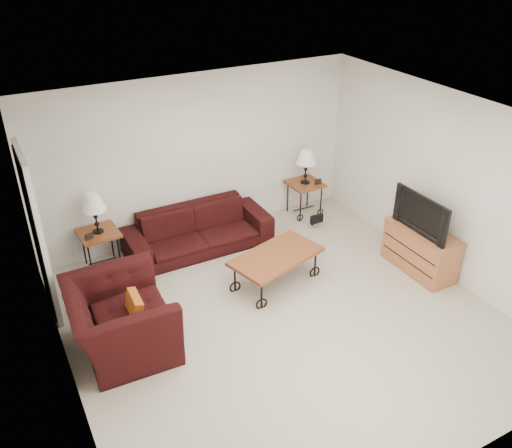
{
  "coord_description": "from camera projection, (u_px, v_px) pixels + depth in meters",
  "views": [
    {
      "loc": [
        -2.77,
        -4.44,
        4.29
      ],
      "look_at": [
        0.0,
        0.7,
        1.0
      ],
      "focal_mm": 37.6,
      "sensor_mm": 36.0,
      "label": 1
    }
  ],
  "objects": [
    {
      "name": "wall_back",
      "position": [
        199.0,
        157.0,
        7.96
      ],
      "size": [
        5.0,
        0.02,
        2.5
      ],
      "primitive_type": "cube",
      "color": "white",
      "rests_on": "ground"
    },
    {
      "name": "wall_front",
      "position": [
        453.0,
        375.0,
        4.13
      ],
      "size": [
        5.0,
        0.02,
        2.5
      ],
      "primitive_type": "cube",
      "color": "white",
      "rests_on": "ground"
    },
    {
      "name": "ground",
      "position": [
        283.0,
        318.0,
        6.66
      ],
      "size": [
        5.0,
        5.0,
        0.0
      ],
      "primitive_type": "plane",
      "color": "beige",
      "rests_on": "ground"
    },
    {
      "name": "photo_frame_left",
      "position": [
        89.0,
        236.0,
        7.17
      ],
      "size": [
        0.12,
        0.04,
        0.1
      ],
      "primitive_type": "cube",
      "rotation": [
        0.0,
        0.0,
        0.23
      ],
      "color": "black",
      "rests_on": "side_table_left"
    },
    {
      "name": "sofa",
      "position": [
        198.0,
        230.0,
        7.94
      ],
      "size": [
        2.15,
        0.84,
        0.63
      ],
      "primitive_type": "imported",
      "color": "black",
      "rests_on": "ground"
    },
    {
      "name": "ceiling",
      "position": [
        289.0,
        125.0,
        5.43
      ],
      "size": [
        5.0,
        5.0,
        0.0
      ],
      "primitive_type": "plane",
      "color": "white",
      "rests_on": "wall_back"
    },
    {
      "name": "throw_pillow",
      "position": [
        134.0,
        310.0,
        5.98
      ],
      "size": [
        0.11,
        0.37,
        0.37
      ],
      "primitive_type": "cube",
      "rotation": [
        0.0,
        0.0,
        1.53
      ],
      "color": "#BD4818",
      "rests_on": "armchair"
    },
    {
      "name": "doorway",
      "position": [
        37.0,
        236.0,
        6.4
      ],
      "size": [
        0.08,
        0.94,
        2.04
      ],
      "primitive_type": "cube",
      "color": "black",
      "rests_on": "ground"
    },
    {
      "name": "wall_right",
      "position": [
        447.0,
        186.0,
        7.07
      ],
      "size": [
        0.02,
        5.0,
        2.5
      ],
      "primitive_type": "cube",
      "color": "white",
      "rests_on": "ground"
    },
    {
      "name": "television",
      "position": [
        426.0,
        213.0,
        7.14
      ],
      "size": [
        0.12,
        0.95,
        0.55
      ],
      "primitive_type": "imported",
      "rotation": [
        0.0,
        0.0,
        -1.57
      ],
      "color": "black",
      "rests_on": "tv_stand"
    },
    {
      "name": "coffee_table",
      "position": [
        276.0,
        269.0,
        7.2
      ],
      "size": [
        1.36,
        0.97,
        0.46
      ],
      "primitive_type": "cube",
      "rotation": [
        0.0,
        0.0,
        0.27
      ],
      "color": "brown",
      "rests_on": "ground"
    },
    {
      "name": "backpack",
      "position": [
        313.0,
        214.0,
        8.6
      ],
      "size": [
        0.4,
        0.36,
        0.43
      ],
      "primitive_type": "ellipsoid",
      "rotation": [
        0.0,
        0.0,
        0.38
      ],
      "color": "black",
      "rests_on": "ground"
    },
    {
      "name": "armchair",
      "position": [
        121.0,
        319.0,
        6.01
      ],
      "size": [
        1.14,
        1.29,
        0.81
      ],
      "primitive_type": "imported",
      "rotation": [
        0.0,
        0.0,
        1.53
      ],
      "color": "black",
      "rests_on": "ground"
    },
    {
      "name": "lamp_right",
      "position": [
        306.0,
        166.0,
        8.63
      ],
      "size": [
        0.33,
        0.33,
        0.57
      ],
      "primitive_type": null,
      "rotation": [
        0.0,
        0.0,
        0.02
      ],
      "color": "black",
      "rests_on": "side_table_right"
    },
    {
      "name": "wall_left",
      "position": [
        56.0,
        295.0,
        5.01
      ],
      "size": [
        0.02,
        5.0,
        2.5
      ],
      "primitive_type": "cube",
      "color": "white",
      "rests_on": "ground"
    },
    {
      "name": "side_table_left",
      "position": [
        101.0,
        250.0,
        7.52
      ],
      "size": [
        0.55,
        0.55,
        0.57
      ],
      "primitive_type": "cube",
      "rotation": [
        0.0,
        0.0,
        0.05
      ],
      "color": "brown",
      "rests_on": "ground"
    },
    {
      "name": "side_table_right",
      "position": [
        304.0,
        198.0,
        8.91
      ],
      "size": [
        0.54,
        0.54,
        0.57
      ],
      "primitive_type": "cube",
      "rotation": [
        0.0,
        0.0,
        0.02
      ],
      "color": "brown",
      "rests_on": "ground"
    },
    {
      "name": "lamp_left",
      "position": [
        95.0,
        214.0,
        7.23
      ],
      "size": [
        0.34,
        0.34,
        0.57
      ],
      "primitive_type": null,
      "rotation": [
        0.0,
        0.0,
        0.05
      ],
      "color": "black",
      "rests_on": "side_table_left"
    },
    {
      "name": "photo_frame_right",
      "position": [
        318.0,
        182.0,
        8.7
      ],
      "size": [
        0.12,
        0.04,
        0.1
      ],
      "primitive_type": "cube",
      "rotation": [
        0.0,
        0.0,
        -0.19
      ],
      "color": "black",
      "rests_on": "side_table_right"
    },
    {
      "name": "tv_stand",
      "position": [
        420.0,
        250.0,
        7.44
      ],
      "size": [
        0.44,
        1.06,
        0.64
      ],
      "primitive_type": "cube",
      "color": "#AD6C40",
      "rests_on": "ground"
    }
  ]
}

